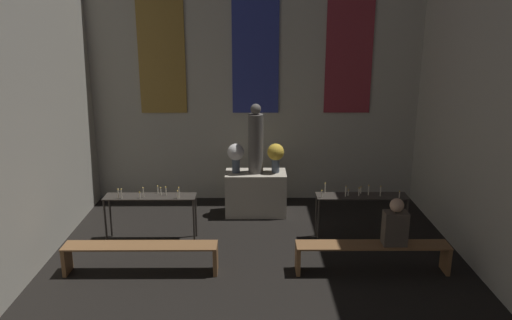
# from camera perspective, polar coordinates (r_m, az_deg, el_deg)

# --- Properties ---
(wall_back) EXTENTS (7.07, 0.16, 5.99)m
(wall_back) POSITION_cam_1_polar(r_m,az_deg,el_deg) (10.47, -0.06, 11.51)
(wall_back) COLOR #B2AD9E
(wall_back) RESTS_ON ground_plane
(altar) EXTENTS (1.21, 0.63, 0.88)m
(altar) POSITION_cam_1_polar(r_m,az_deg,el_deg) (10.05, -0.03, -3.80)
(altar) COLOR #BCB29E
(altar) RESTS_ON ground_plane
(statue) EXTENTS (0.29, 0.29, 1.38)m
(statue) POSITION_cam_1_polar(r_m,az_deg,el_deg) (9.75, -0.03, 2.18)
(statue) COLOR #5B5651
(statue) RESTS_ON altar
(flower_vase_left) EXTENTS (0.33, 0.33, 0.59)m
(flower_vase_left) POSITION_cam_1_polar(r_m,az_deg,el_deg) (9.82, -2.32, 0.67)
(flower_vase_left) COLOR #4C5666
(flower_vase_left) RESTS_ON altar
(flower_vase_right) EXTENTS (0.33, 0.33, 0.59)m
(flower_vase_right) POSITION_cam_1_polar(r_m,az_deg,el_deg) (9.82, 2.26, 0.68)
(flower_vase_right) COLOR #4C5666
(flower_vase_right) RESTS_ON altar
(candle_rack_left) EXTENTS (1.60, 0.37, 1.04)m
(candle_rack_left) POSITION_cam_1_polar(r_m,az_deg,el_deg) (8.96, -11.97, -4.72)
(candle_rack_left) COLOR #332D28
(candle_rack_left) RESTS_ON ground_plane
(candle_rack_right) EXTENTS (1.60, 0.37, 1.03)m
(candle_rack_right) POSITION_cam_1_polar(r_m,az_deg,el_deg) (8.98, 11.95, -4.66)
(candle_rack_right) COLOR #332D28
(candle_rack_right) RESTS_ON ground_plane
(pew_back_left) EXTENTS (2.37, 0.36, 0.47)m
(pew_back_left) POSITION_cam_1_polar(r_m,az_deg,el_deg) (8.02, -13.04, -10.19)
(pew_back_left) COLOR brown
(pew_back_left) RESTS_ON ground_plane
(pew_back_right) EXTENTS (2.37, 0.36, 0.47)m
(pew_back_right) POSITION_cam_1_polar(r_m,az_deg,el_deg) (8.05, 13.15, -10.11)
(pew_back_right) COLOR brown
(pew_back_right) RESTS_ON ground_plane
(person_seated) EXTENTS (0.36, 0.24, 0.75)m
(person_seated) POSITION_cam_1_polar(r_m,az_deg,el_deg) (7.95, 15.64, -7.08)
(person_seated) COLOR #4C4238
(person_seated) RESTS_ON pew_back_right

